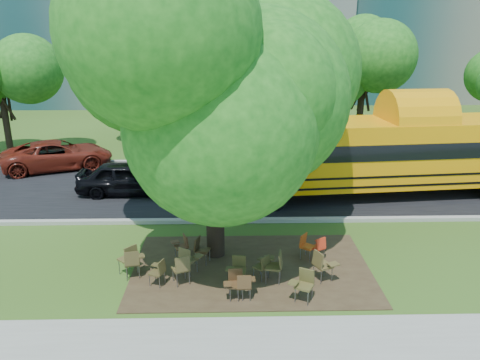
{
  "coord_description": "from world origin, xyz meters",
  "views": [
    {
      "loc": [
        0.36,
        -12.91,
        6.84
      ],
      "look_at": [
        0.75,
        3.24,
        1.57
      ],
      "focal_mm": 35.0,
      "sensor_mm": 36.0,
      "label": 1
    }
  ],
  "objects_px": {
    "chair_0": "(133,261)",
    "chair_5": "(235,281)",
    "black_car": "(127,178)",
    "chair_13": "(319,246)",
    "chair_12": "(306,244)",
    "chair_15": "(304,282)",
    "chair_9": "(182,244)",
    "chair_11": "(263,265)",
    "chair_3": "(238,267)",
    "chair_1": "(188,258)",
    "chair_8": "(129,256)",
    "chair_4": "(245,284)",
    "school_bus": "(408,152)",
    "chair_10": "(201,248)",
    "chair_14": "(159,270)",
    "chair_6": "(275,263)",
    "main_tree": "(213,93)",
    "chair_7": "(322,263)",
    "chair_2": "(182,266)",
    "bg_car_red": "(58,155)"
  },
  "relations": [
    {
      "from": "chair_11",
      "to": "chair_15",
      "type": "distance_m",
      "value": 1.48
    },
    {
      "from": "school_bus",
      "to": "bg_car_red",
      "type": "distance_m",
      "value": 16.74
    },
    {
      "from": "chair_1",
      "to": "chair_14",
      "type": "bearing_deg",
      "value": -110.53
    },
    {
      "from": "school_bus",
      "to": "chair_11",
      "type": "bearing_deg",
      "value": -138.23
    },
    {
      "from": "chair_1",
      "to": "chair_4",
      "type": "bearing_deg",
      "value": -8.47
    },
    {
      "from": "chair_9",
      "to": "chair_1",
      "type": "bearing_deg",
      "value": 171.6
    },
    {
      "from": "chair_3",
      "to": "chair_8",
      "type": "xyz_separation_m",
      "value": [
        -3.11,
        0.59,
        0.07
      ]
    },
    {
      "from": "chair_7",
      "to": "chair_8",
      "type": "distance_m",
      "value": 5.5
    },
    {
      "from": "chair_12",
      "to": "bg_car_red",
      "type": "relative_size",
      "value": 0.15
    },
    {
      "from": "chair_1",
      "to": "chair_5",
      "type": "distance_m",
      "value": 1.83
    },
    {
      "from": "chair_12",
      "to": "chair_15",
      "type": "relative_size",
      "value": 0.92
    },
    {
      "from": "chair_8",
      "to": "chair_15",
      "type": "relative_size",
      "value": 1.07
    },
    {
      "from": "chair_4",
      "to": "black_car",
      "type": "height_order",
      "value": "black_car"
    },
    {
      "from": "chair_4",
      "to": "chair_11",
      "type": "relative_size",
      "value": 1.03
    },
    {
      "from": "chair_0",
      "to": "chair_3",
      "type": "xyz_separation_m",
      "value": [
        2.96,
        -0.37,
        -0.04
      ]
    },
    {
      "from": "chair_2",
      "to": "school_bus",
      "type": "bearing_deg",
      "value": 15.27
    },
    {
      "from": "school_bus",
      "to": "chair_4",
      "type": "relative_size",
      "value": 16.85
    },
    {
      "from": "chair_7",
      "to": "chair_10",
      "type": "distance_m",
      "value": 3.65
    },
    {
      "from": "chair_0",
      "to": "black_car",
      "type": "distance_m",
      "value": 7.34
    },
    {
      "from": "chair_9",
      "to": "chair_12",
      "type": "height_order",
      "value": "chair_12"
    },
    {
      "from": "school_bus",
      "to": "chair_4",
      "type": "distance_m",
      "value": 10.97
    },
    {
      "from": "black_car",
      "to": "bg_car_red",
      "type": "bearing_deg",
      "value": 48.49
    },
    {
      "from": "chair_10",
      "to": "chair_13",
      "type": "height_order",
      "value": "chair_10"
    },
    {
      "from": "chair_5",
      "to": "chair_8",
      "type": "xyz_separation_m",
      "value": [
        -3.02,
        1.33,
        0.07
      ]
    },
    {
      "from": "school_bus",
      "to": "chair_5",
      "type": "xyz_separation_m",
      "value": [
        -7.42,
        -8.07,
        -1.35
      ]
    },
    {
      "from": "chair_2",
      "to": "chair_8",
      "type": "xyz_separation_m",
      "value": [
        -1.57,
        0.61,
        0.02
      ]
    },
    {
      "from": "chair_1",
      "to": "chair_15",
      "type": "distance_m",
      "value": 3.43
    },
    {
      "from": "black_car",
      "to": "chair_13",
      "type": "bearing_deg",
      "value": -130.4
    },
    {
      "from": "chair_1",
      "to": "chair_3",
      "type": "height_order",
      "value": "chair_1"
    },
    {
      "from": "chair_15",
      "to": "main_tree",
      "type": "bearing_deg",
      "value": -20.18
    },
    {
      "from": "chair_8",
      "to": "main_tree",
      "type": "bearing_deg",
      "value": -23.08
    },
    {
      "from": "chair_7",
      "to": "black_car",
      "type": "relative_size",
      "value": 0.22
    },
    {
      "from": "chair_3",
      "to": "bg_car_red",
      "type": "height_order",
      "value": "bg_car_red"
    },
    {
      "from": "chair_2",
      "to": "chair_4",
      "type": "xyz_separation_m",
      "value": [
        1.7,
        -0.84,
        -0.07
      ]
    },
    {
      "from": "chair_1",
      "to": "chair_6",
      "type": "height_order",
      "value": "chair_6"
    },
    {
      "from": "school_bus",
      "to": "chair_7",
      "type": "relative_size",
      "value": 14.31
    },
    {
      "from": "chair_4",
      "to": "chair_12",
      "type": "height_order",
      "value": "chair_12"
    },
    {
      "from": "chair_10",
      "to": "chair_14",
      "type": "bearing_deg",
      "value": -23.14
    },
    {
      "from": "chair_11",
      "to": "chair_12",
      "type": "relative_size",
      "value": 0.95
    },
    {
      "from": "main_tree",
      "to": "chair_13",
      "type": "bearing_deg",
      "value": -7.21
    },
    {
      "from": "chair_6",
      "to": "chair_8",
      "type": "distance_m",
      "value": 4.2
    },
    {
      "from": "bg_car_red",
      "to": "chair_12",
      "type": "bearing_deg",
      "value": -153.41
    },
    {
      "from": "chair_0",
      "to": "chair_5",
      "type": "bearing_deg",
      "value": -33.01
    },
    {
      "from": "chair_6",
      "to": "black_car",
      "type": "height_order",
      "value": "black_car"
    },
    {
      "from": "chair_11",
      "to": "black_car",
      "type": "xyz_separation_m",
      "value": [
        -5.29,
        7.34,
        0.24
      ]
    },
    {
      "from": "chair_8",
      "to": "chair_14",
      "type": "height_order",
      "value": "chair_8"
    },
    {
      "from": "chair_6",
      "to": "chair_14",
      "type": "bearing_deg",
      "value": 102.8
    },
    {
      "from": "chair_2",
      "to": "bg_car_red",
      "type": "relative_size",
      "value": 0.17
    },
    {
      "from": "black_car",
      "to": "chair_0",
      "type": "bearing_deg",
      "value": -166.58
    },
    {
      "from": "main_tree",
      "to": "chair_14",
      "type": "xyz_separation_m",
      "value": [
        -1.52,
        -1.8,
        -4.59
      ]
    }
  ]
}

